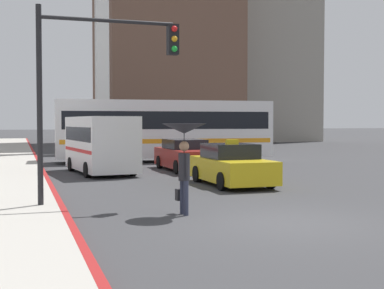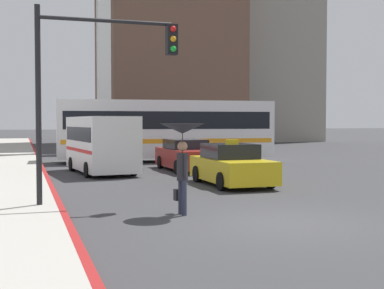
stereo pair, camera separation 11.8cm
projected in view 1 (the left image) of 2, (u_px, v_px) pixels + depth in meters
The scene contains 9 objects.
ground_plane at pixel (281, 223), 11.73m from camera, with size 300.00×300.00×0.00m, color #38383A.
taxi at pixel (232, 166), 18.70m from camera, with size 1.91×4.09×1.60m.
sedan_red at pixel (186, 156), 24.31m from camera, with size 1.91×4.76×1.42m.
ambulance_van at pixel (101, 142), 22.93m from camera, with size 2.56×5.29×2.44m.
city_bus at pixel (165, 128), 29.81m from camera, with size 12.04×3.16×3.39m.
pedestrian_with_umbrella at pixel (184, 140), 12.65m from camera, with size 1.06×1.06×2.18m.
traffic_light at pixel (101, 69), 13.60m from camera, with size 3.63×0.38×5.10m.
building_tower_far at pixel (238, 35), 63.64m from camera, with size 15.08×13.45×25.06m.
monument_cross at pixel (102, 16), 38.04m from camera, with size 7.59×0.90×17.25m.
Camera 1 is at (-5.47, -10.46, 2.21)m, focal length 50.00 mm.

